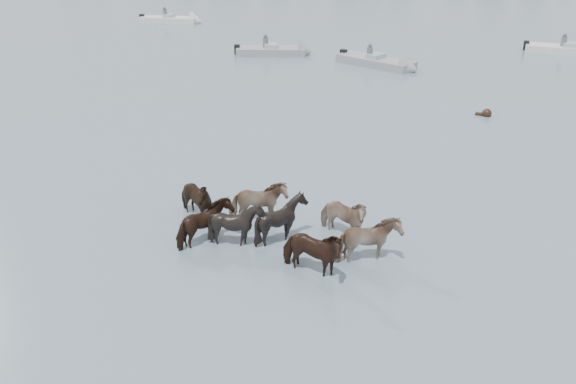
% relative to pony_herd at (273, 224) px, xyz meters
% --- Properties ---
extents(ground, '(400.00, 400.00, 0.00)m').
position_rel_pony_herd_xyz_m(ground, '(-0.80, -1.60, -0.56)').
color(ground, slate).
rests_on(ground, ground).
extents(pony_herd, '(7.31, 3.38, 1.50)m').
position_rel_pony_herd_xyz_m(pony_herd, '(0.00, 0.00, 0.00)').
color(pony_herd, black).
rests_on(pony_herd, ground).
extents(swimming_pony, '(0.72, 0.44, 0.44)m').
position_rel_pony_herd_xyz_m(swimming_pony, '(3.97, 14.34, -0.46)').
color(swimming_pony, black).
rests_on(swimming_pony, ground).
extents(motorboat_a, '(5.20, 3.38, 1.92)m').
position_rel_pony_herd_xyz_m(motorboat_a, '(-10.04, 22.58, -0.34)').
color(motorboat_a, gray).
rests_on(motorboat_a, ground).
extents(motorboat_b, '(5.64, 3.25, 1.92)m').
position_rel_pony_herd_xyz_m(motorboat_b, '(-2.77, 21.78, -0.34)').
color(motorboat_b, gray).
rests_on(motorboat_b, ground).
extents(motorboat_f, '(5.71, 2.80, 1.92)m').
position_rel_pony_herd_xyz_m(motorboat_f, '(-23.76, 30.76, -0.34)').
color(motorboat_f, silver).
rests_on(motorboat_f, ground).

